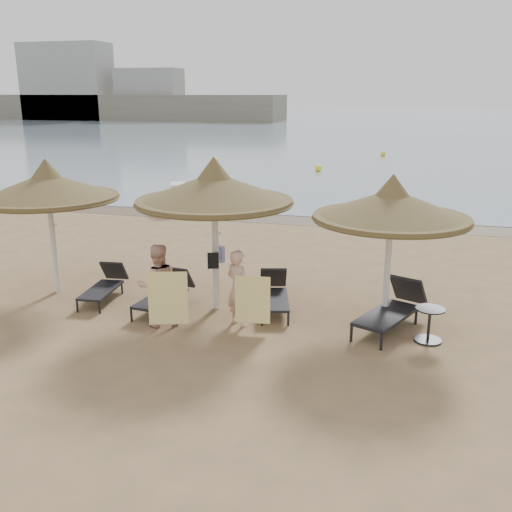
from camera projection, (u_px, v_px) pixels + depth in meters
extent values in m
plane|color=#927149|center=(184.00, 317.00, 11.30)|extent=(160.00, 160.00, 0.00)
cube|color=gray|center=(380.00, 122.00, 85.71)|extent=(200.00, 140.00, 0.03)
cube|color=brown|center=(282.00, 219.00, 20.04)|extent=(200.00, 1.60, 0.01)
cube|color=#79725B|center=(103.00, 107.00, 94.21)|extent=(60.00, 10.00, 4.00)
cube|color=gray|center=(67.00, 82.00, 92.46)|extent=(14.00, 6.00, 12.00)
cube|color=gray|center=(150.00, 95.00, 90.55)|extent=(10.00, 5.00, 8.00)
cylinder|color=silver|center=(53.00, 245.00, 12.45)|extent=(0.12, 0.12, 2.16)
cone|color=brown|center=(47.00, 185.00, 12.09)|extent=(2.99, 2.99, 0.57)
cone|color=brown|center=(46.00, 169.00, 12.00)|extent=(0.72, 0.72, 0.46)
cylinder|color=brown|center=(49.00, 198.00, 12.16)|extent=(2.93, 2.93, 0.10)
cylinder|color=silver|center=(216.00, 255.00, 11.46)|extent=(0.13, 0.13, 2.27)
cone|color=brown|center=(214.00, 187.00, 11.08)|extent=(3.14, 3.14, 0.60)
cone|color=brown|center=(214.00, 169.00, 10.99)|extent=(0.76, 0.76, 0.49)
cylinder|color=brown|center=(215.00, 202.00, 11.16)|extent=(3.08, 3.08, 0.11)
cylinder|color=silver|center=(387.00, 271.00, 10.73)|extent=(0.12, 0.12, 2.11)
cone|color=brown|center=(392.00, 204.00, 10.38)|extent=(2.91, 2.91, 0.55)
cone|color=brown|center=(393.00, 186.00, 10.29)|extent=(0.70, 0.70, 0.45)
cylinder|color=brown|center=(391.00, 218.00, 10.45)|extent=(2.85, 2.85, 0.10)
cylinder|color=black|center=(77.00, 307.00, 11.52)|extent=(0.04, 0.04, 0.24)
cylinder|color=black|center=(100.00, 308.00, 11.45)|extent=(0.04, 0.04, 0.24)
cylinder|color=black|center=(102.00, 288.00, 12.65)|extent=(0.04, 0.04, 0.24)
cylinder|color=black|center=(122.00, 289.00, 12.58)|extent=(0.04, 0.04, 0.24)
cube|color=black|center=(101.00, 290.00, 12.05)|extent=(0.65, 1.32, 0.05)
cube|color=black|center=(114.00, 271.00, 12.70)|extent=(0.56, 0.41, 0.48)
cylinder|color=black|center=(131.00, 316.00, 11.05)|extent=(0.05, 0.05, 0.25)
cylinder|color=black|center=(154.00, 319.00, 10.87)|extent=(0.05, 0.05, 0.25)
cylinder|color=black|center=(165.00, 295.00, 12.17)|extent=(0.05, 0.05, 0.25)
cylinder|color=black|center=(186.00, 298.00, 11.99)|extent=(0.05, 0.05, 0.25)
cube|color=black|center=(160.00, 299.00, 11.52)|extent=(0.73, 1.41, 0.05)
cube|color=black|center=(179.00, 277.00, 12.16)|extent=(0.60, 0.45, 0.51)
cylinder|color=black|center=(262.00, 319.00, 10.87)|extent=(0.04, 0.04, 0.25)
cylinder|color=black|center=(288.00, 319.00, 10.86)|extent=(0.04, 0.04, 0.25)
cylinder|color=black|center=(262.00, 297.00, 12.06)|extent=(0.04, 0.04, 0.25)
cylinder|color=black|center=(285.00, 297.00, 12.06)|extent=(0.04, 0.04, 0.25)
cube|color=black|center=(274.00, 300.00, 11.46)|extent=(0.87, 1.43, 0.05)
cube|color=black|center=(273.00, 277.00, 12.16)|extent=(0.63, 0.50, 0.50)
cylinder|color=black|center=(351.00, 334.00, 10.16)|extent=(0.05, 0.05, 0.29)
cylinder|color=black|center=(381.00, 342.00, 9.81)|extent=(0.05, 0.05, 0.29)
cylinder|color=black|center=(388.00, 310.00, 11.26)|extent=(0.05, 0.05, 0.29)
cylinder|color=black|center=(416.00, 317.00, 10.91)|extent=(0.05, 0.05, 0.29)
cube|color=black|center=(387.00, 315.00, 10.53)|extent=(1.23, 1.70, 0.06)
cube|color=black|center=(408.00, 290.00, 11.15)|extent=(0.77, 0.67, 0.59)
cylinder|color=black|center=(428.00, 340.00, 10.21)|extent=(0.48, 0.48, 0.03)
cylinder|color=black|center=(429.00, 325.00, 10.13)|extent=(0.05, 0.05, 0.59)
cylinder|color=black|center=(430.00, 309.00, 10.04)|extent=(0.52, 0.52, 0.03)
imported|color=#DBA88E|center=(158.00, 279.00, 10.67)|extent=(1.02, 0.91, 1.85)
imported|color=#DBA88E|center=(238.00, 282.00, 10.69)|extent=(0.95, 0.84, 1.73)
cube|color=yellow|center=(168.00, 298.00, 10.32)|extent=(0.69, 0.23, 1.01)
cube|color=yellow|center=(253.00, 300.00, 10.44)|extent=(0.65, 0.09, 0.91)
cube|color=white|center=(218.00, 254.00, 11.64)|extent=(0.28, 0.18, 0.34)
cube|color=black|center=(213.00, 261.00, 11.33)|extent=(0.24, 0.15, 0.32)
cube|color=#2953B0|center=(189.00, 203.00, 21.43)|extent=(2.55, 1.99, 0.56)
cube|color=white|center=(189.00, 194.00, 21.33)|extent=(1.72, 1.53, 0.26)
cube|color=white|center=(178.00, 188.00, 21.24)|extent=(0.78, 1.03, 0.36)
sphere|color=yellow|center=(215.00, 161.00, 35.63)|extent=(0.39, 0.39, 0.39)
sphere|color=yellow|center=(383.00, 154.00, 39.96)|extent=(0.36, 0.36, 0.36)
sphere|color=yellow|center=(318.00, 168.00, 32.09)|extent=(0.40, 0.40, 0.40)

